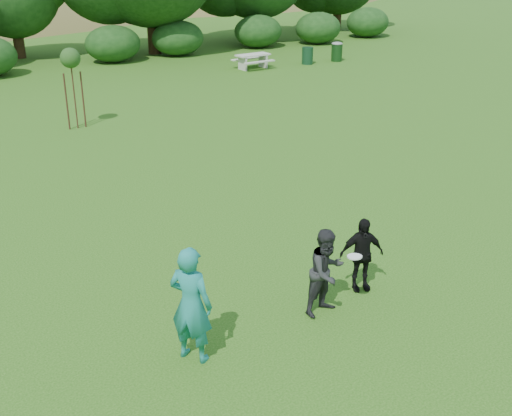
# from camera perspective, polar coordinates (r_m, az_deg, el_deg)

# --- Properties ---
(ground) EXTENTS (120.00, 120.00, 0.00)m
(ground) POSITION_cam_1_polar(r_m,az_deg,el_deg) (11.86, 8.39, -9.57)
(ground) COLOR #19470C
(ground) RESTS_ON ground
(player_teal) EXTENTS (0.79, 0.87, 1.99)m
(player_teal) POSITION_cam_1_polar(r_m,az_deg,el_deg) (10.24, -5.80, -8.53)
(player_teal) COLOR #1B7B76
(player_teal) RESTS_ON ground
(player_grey) EXTENTS (0.86, 0.70, 1.63)m
(player_grey) POSITION_cam_1_polar(r_m,az_deg,el_deg) (11.56, 6.30, -5.66)
(player_grey) COLOR #252628
(player_grey) RESTS_ON ground
(player_black) EXTENTS (0.94, 0.68, 1.48)m
(player_black) POSITION_cam_1_polar(r_m,az_deg,el_deg) (12.43, 9.35, -4.08)
(player_black) COLOR black
(player_black) RESTS_ON ground
(trash_can_near) EXTENTS (0.60, 0.60, 0.90)m
(trash_can_near) POSITION_cam_1_polar(r_m,az_deg,el_deg) (35.75, 4.59, 13.34)
(trash_can_near) COLOR #153B24
(trash_can_near) RESTS_ON ground
(frisbee) EXTENTS (0.27, 0.27, 0.04)m
(frisbee) POSITION_cam_1_polar(r_m,az_deg,el_deg) (11.48, 8.76, -4.29)
(frisbee) COLOR white
(frisbee) RESTS_ON ground
(sapling) EXTENTS (0.70, 0.70, 2.85)m
(sapling) POSITION_cam_1_polar(r_m,az_deg,el_deg) (23.63, -16.17, 12.50)
(sapling) COLOR #3F2418
(sapling) RESTS_ON ground
(picnic_table) EXTENTS (1.80, 1.48, 0.76)m
(picnic_table) POSITION_cam_1_polar(r_m,az_deg,el_deg) (34.29, -0.28, 13.12)
(picnic_table) COLOR beige
(picnic_table) RESTS_ON ground
(trash_can_lidded) EXTENTS (0.60, 0.60, 1.05)m
(trash_can_lidded) POSITION_cam_1_polar(r_m,az_deg,el_deg) (36.81, 7.20, 13.66)
(trash_can_lidded) COLOR #133614
(trash_can_lidded) RESTS_ON ground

